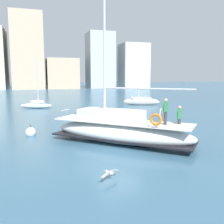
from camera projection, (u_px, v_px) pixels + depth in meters
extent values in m
plane|color=#38607A|center=(118.00, 147.00, 15.43)|extent=(400.00, 400.00, 0.00)
ellipsoid|color=silver|center=(121.00, 133.00, 16.18)|extent=(8.64, 8.32, 1.40)
cube|color=black|center=(121.00, 137.00, 16.22)|extent=(8.52, 8.21, 0.10)
cube|color=beige|center=(121.00, 122.00, 16.08)|extent=(8.16, 7.85, 0.08)
cube|color=silver|center=(111.00, 115.00, 16.33)|extent=(4.30, 4.18, 0.70)
cylinder|color=silver|center=(104.00, 21.00, 15.71)|extent=(0.16, 0.16, 12.70)
cylinder|color=#B7B7BC|center=(147.00, 89.00, 15.05)|extent=(4.28, 4.03, 0.12)
cylinder|color=silver|center=(65.00, 110.00, 17.92)|extent=(0.66, 0.70, 0.06)
torus|color=orange|center=(156.00, 120.00, 13.82)|extent=(0.61, 0.58, 0.70)
cylinder|color=#33333D|center=(165.00, 118.00, 14.77)|extent=(0.20, 0.20, 0.80)
cube|color=#338C4C|center=(166.00, 107.00, 14.67)|extent=(0.36, 0.37, 0.56)
sphere|color=beige|center=(166.00, 100.00, 14.62)|extent=(0.20, 0.20, 0.20)
cylinder|color=#338C4C|center=(165.00, 108.00, 14.49)|extent=(0.09, 0.09, 0.50)
cylinder|color=#338C4C|center=(166.00, 107.00, 14.88)|extent=(0.09, 0.09, 0.50)
cylinder|color=#33333D|center=(179.00, 121.00, 14.98)|extent=(0.20, 0.20, 0.35)
cube|color=#338C4C|center=(179.00, 114.00, 14.91)|extent=(0.36, 0.37, 0.56)
sphere|color=tan|center=(180.00, 107.00, 14.86)|extent=(0.20, 0.20, 0.20)
cylinder|color=#338C4C|center=(179.00, 115.00, 14.73)|extent=(0.09, 0.09, 0.50)
cylinder|color=#338C4C|center=(180.00, 114.00, 15.12)|extent=(0.09, 0.09, 0.50)
torus|color=silver|center=(161.00, 114.00, 14.84)|extent=(0.56, 0.60, 0.76)
ellipsoid|color=#B7B2A8|center=(141.00, 102.00, 38.71)|extent=(5.49, 2.65, 0.92)
ellipsoid|color=#B7B2A8|center=(141.00, 101.00, 40.82)|extent=(5.49, 2.65, 0.92)
cube|color=#B7B2A8|center=(141.00, 98.00, 39.69)|extent=(3.69, 3.13, 0.24)
cylinder|color=silver|center=(139.00, 74.00, 39.19)|extent=(0.14, 0.14, 7.45)
ellipsoid|color=silver|center=(36.00, 106.00, 34.60)|extent=(4.54, 2.46, 0.72)
cube|color=silver|center=(38.00, 102.00, 34.52)|extent=(1.90, 1.23, 0.40)
cylinder|color=silver|center=(38.00, 82.00, 34.13)|extent=(0.12, 0.12, 5.95)
ellipsoid|color=silver|center=(110.00, 173.00, 10.32)|extent=(0.36, 0.40, 0.16)
sphere|color=silver|center=(106.00, 171.00, 10.42)|extent=(0.11, 0.11, 0.11)
cone|color=gold|center=(105.00, 171.00, 10.46)|extent=(0.07, 0.08, 0.04)
cube|color=#9E9993|center=(106.00, 174.00, 10.10)|extent=(0.51, 0.44, 0.14)
cube|color=#9E9993|center=(114.00, 170.00, 10.54)|extent=(0.51, 0.44, 0.14)
sphere|color=silver|center=(31.00, 132.00, 18.40)|extent=(0.77, 0.77, 0.77)
cylinder|color=black|center=(31.00, 128.00, 18.36)|extent=(0.04, 0.04, 0.60)
cube|color=#C6AD8E|center=(28.00, 52.00, 92.30)|extent=(11.06, 16.51, 27.07)
cube|color=#C6AD8E|center=(62.00, 74.00, 97.48)|extent=(11.73, 15.45, 11.38)
cube|color=#B2B7BC|center=(100.00, 61.00, 101.01)|extent=(10.20, 10.87, 22.12)
cube|color=silver|center=(133.00, 66.00, 104.56)|extent=(10.98, 10.27, 18.16)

